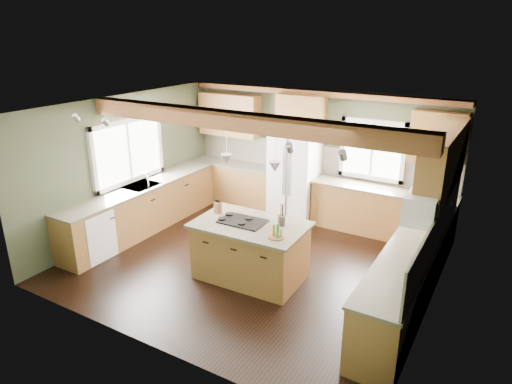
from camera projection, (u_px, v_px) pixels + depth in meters
The scene contains 37 objects.
floor at pixel (254, 262), 7.70m from camera, with size 5.60×5.60×0.00m, color black.
ceiling at pixel (254, 108), 6.82m from camera, with size 5.60×5.60×0.00m, color silver.
wall_back at pixel (316, 154), 9.28m from camera, with size 5.60×5.60×0.00m, color #3E4632.
wall_left at pixel (126, 164), 8.59m from camera, with size 5.00×5.00×0.00m, color #3E4632.
wall_right at pixel (439, 226), 5.92m from camera, with size 5.00×5.00×0.00m, color #3E4632.
ceiling_beam at pixel (238, 121), 6.51m from camera, with size 5.55×0.26×0.26m, color brown.
soffit_trim at pixel (317, 93), 8.78m from camera, with size 5.55×0.20×0.10m, color brown.
backsplash_back at pixel (316, 159), 9.30m from camera, with size 5.58×0.03×0.58m, color brown.
backsplash_right at pixel (437, 231), 6.00m from camera, with size 0.03×3.70×0.58m, color brown.
base_cab_back_left at pixel (235, 184), 10.19m from camera, with size 2.02×0.60×0.88m, color brown.
counter_back_left at pixel (235, 164), 10.03m from camera, with size 2.06×0.64×0.04m, color #4D4638.
base_cab_back_right at pixel (381, 212), 8.62m from camera, with size 2.62×0.60×0.88m, color brown.
counter_back_right at pixel (383, 189), 8.47m from camera, with size 2.66×0.64×0.04m, color #4D4638.
base_cab_left at pixel (144, 209), 8.78m from camera, with size 0.60×3.70×0.88m, color brown.
counter_left at pixel (142, 186), 8.63m from camera, with size 0.64×3.74×0.04m, color #4D4638.
base_cab_right at pixel (409, 276), 6.40m from camera, with size 0.60×3.70×0.88m, color brown.
counter_right at pixel (412, 247), 6.24m from camera, with size 0.64×3.74×0.04m, color #4D4638.
upper_cab_back_left at pixel (230, 115), 9.87m from camera, with size 1.40×0.35×0.90m, color brown.
upper_cab_over_fridge at pixel (301, 113), 9.00m from camera, with size 0.96×0.35×0.70m, color brown.
upper_cab_right at pixel (443, 160), 6.51m from camera, with size 0.35×2.20×0.90m, color brown.
upper_cab_back_corner at pixel (438, 138), 7.82m from camera, with size 0.90×0.35×0.90m, color brown.
window_left at pixel (128, 151), 8.54m from camera, with size 0.04×1.60×1.05m, color white.
window_back at pixel (373, 150), 8.63m from camera, with size 1.10×0.04×1.00m, color white.
sink at pixel (142, 186), 8.62m from camera, with size 0.50×0.65×0.03m, color #262628.
faucet at pixel (148, 180), 8.49m from camera, with size 0.02×0.02×0.28m, color #B2B2B7.
dishwasher at pixel (90, 234), 7.73m from camera, with size 0.60×0.60×0.84m, color white.
oven at pixel (382, 326), 5.35m from camera, with size 0.60×0.72×0.84m, color white.
microwave at pixel (423, 206), 5.90m from camera, with size 0.40×0.70×0.38m, color white.
pendant_left at pixel (227, 159), 6.79m from camera, with size 0.18×0.18×0.16m, color #B2B2B7.
pendant_right at pixel (275, 167), 6.43m from camera, with size 0.18×0.18×0.16m, color #B2B2B7.
refrigerator at pixel (294, 176), 9.26m from camera, with size 0.90×0.74×1.80m, color white.
island at pixel (250, 252), 7.10m from camera, with size 1.60×0.98×0.88m, color olive.
island_top at pixel (250, 225), 6.95m from camera, with size 1.71×1.09×0.04m, color #4D4638.
cooktop at pixel (243, 221), 7.00m from camera, with size 0.69×0.46×0.02m, color black.
knife_block at pixel (218, 208), 7.31m from camera, with size 0.11×0.08×0.18m, color brown.
utensil_crock at pixel (281, 220), 6.86m from camera, with size 0.12×0.12×0.15m, color #3A352E.
bottle_tray at pixel (276, 231), 6.44m from camera, with size 0.23×0.23×0.21m, color brown, non-canonical shape.
Camera 1 is at (3.50, -5.88, 3.73)m, focal length 32.00 mm.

